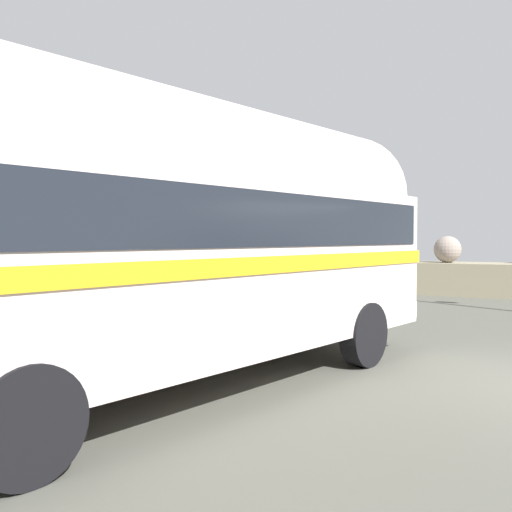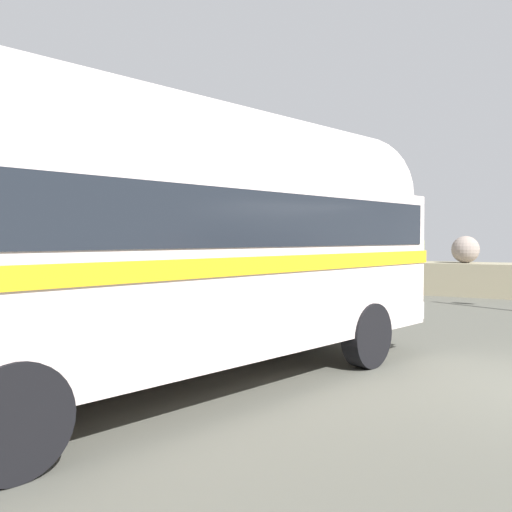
% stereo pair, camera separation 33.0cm
% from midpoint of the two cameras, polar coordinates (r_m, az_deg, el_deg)
% --- Properties ---
extents(vintage_coach, '(4.48, 8.91, 3.70)m').
position_cam_midpoint_polar(vintage_coach, '(6.97, -6.43, 2.82)').
color(vintage_coach, black).
rests_on(vintage_coach, ground).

